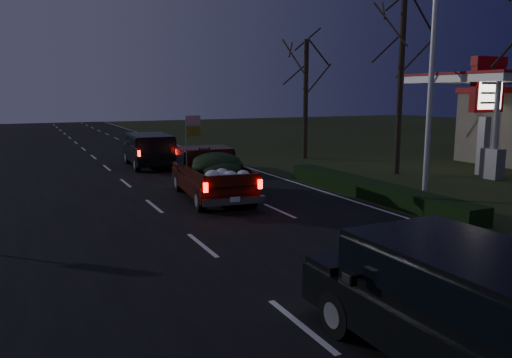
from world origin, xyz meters
name	(u,v)px	position (x,y,z in m)	size (l,w,h in m)	color
ground	(202,246)	(0.00, 0.00, 0.00)	(120.00, 120.00, 0.00)	black
road_asphalt	(202,245)	(0.00, 0.00, 0.01)	(14.00, 120.00, 0.02)	black
hedge_row	(371,190)	(7.80, 3.00, 0.30)	(1.00, 10.00, 0.60)	black
light_pole	(433,48)	(9.50, 2.00, 5.48)	(0.50, 0.90, 9.16)	silver
gas_price_pylon	(487,96)	(16.00, 4.99, 3.77)	(2.00, 0.41, 5.57)	gray
gas_canopy	(499,84)	(18.00, 6.00, 4.35)	(7.10, 6.10, 4.88)	silver
bare_tree_mid	(403,40)	(12.50, 7.00, 6.35)	(3.60, 3.60, 8.50)	black
bare_tree_far	(306,70)	(11.50, 14.00, 5.23)	(3.60, 3.60, 7.00)	black
pickup_truck	(211,171)	(2.29, 5.41, 1.04)	(2.53, 5.45, 2.77)	#3A1007
lead_suv	(149,147)	(2.16, 14.41, 1.08)	(2.33, 5.06, 1.42)	black
rear_suv	(478,302)	(1.34, -7.37, 1.12)	(2.44, 5.18, 1.48)	black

